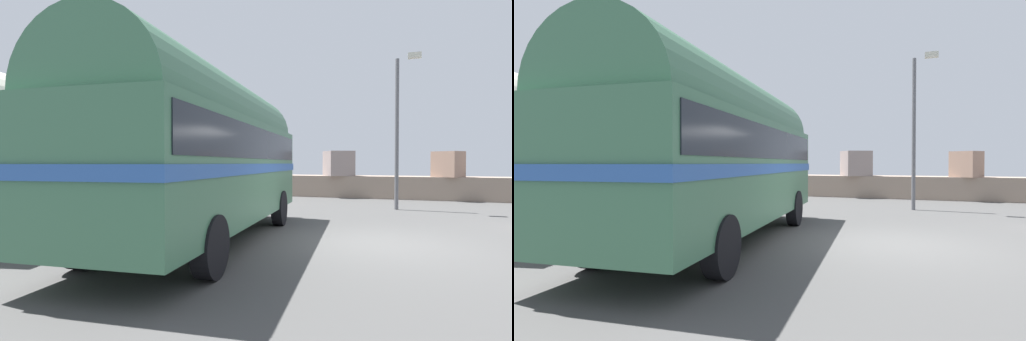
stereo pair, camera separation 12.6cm
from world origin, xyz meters
The scene contains 5 objects.
ground centered at (0.00, 0.00, 0.01)m, with size 32.00×26.00×0.02m.
breakwater centered at (-0.45, 11.79, 0.72)m, with size 31.36×2.32×2.46m.
vintage_coach centered at (-3.53, -1.10, 2.05)m, with size 3.30×8.79×3.70m.
second_coach centered at (-8.46, -0.23, 2.05)m, with size 4.33×8.91×3.70m.
lamp_post centered at (0.36, 6.55, 3.18)m, with size 0.87×0.84×5.57m.
Camera 1 is at (0.50, -8.76, 1.74)m, focal length 27.61 mm.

